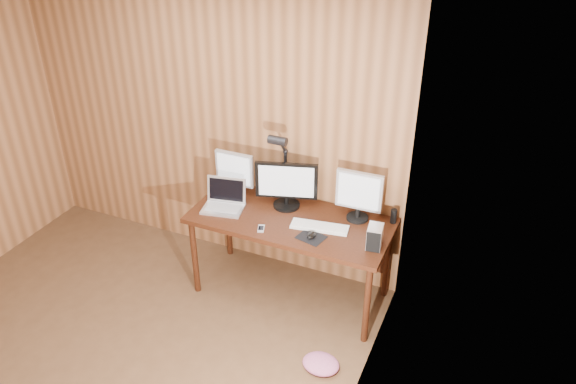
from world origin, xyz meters
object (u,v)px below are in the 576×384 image
Objects in this scene: speaker at (394,216)px; desk_lamp at (281,157)px; monitor_center at (286,185)px; hard_drive at (375,237)px; laptop at (225,201)px; monitor_left at (235,172)px; desk at (294,227)px; keyboard at (320,227)px; monitor_right at (359,195)px; phone at (261,229)px; mouse at (311,235)px.

speaker is 0.18× the size of desk_lamp.
hard_drive is (0.81, -0.26, -0.12)m from monitor_center.
desk_lamp is at bearing 24.33° from laptop.
desk_lamp reaches higher than monitor_center.
monitor_center is 1.27× the size of monitor_left.
speaker reaches higher than desk.
monitor_center reaches higher than keyboard.
monitor_center is 1.07× the size of keyboard.
desk_lamp is (-0.66, 0.02, 0.18)m from monitor_right.
hard_drive reaches higher than desk.
speaker is (0.05, 0.37, -0.03)m from hard_drive.
monitor_right reaches higher than phone.
speaker is (0.50, 0.30, 0.05)m from keyboard.
keyboard is at bearing 104.30° from mouse.
monitor_left reaches higher than keyboard.
hard_drive is at bearing -55.24° from monitor_right.
desk_lamp reaches higher than mouse.
monitor_right reaches higher than monitor_center.
speaker is at bearing 4.18° from monitor_left.
monitor_center is at bearing -1.47° from monitor_left.
desk_lamp is at bearing -177.41° from speaker.
desk is 0.36m from phone.
hard_drive reaches higher than keyboard.
desk is 0.61m from monitor_right.
hard_drive is (1.27, -0.05, 0.03)m from laptop.
laptop reaches higher than keyboard.
monitor_center is 4.72× the size of mouse.
monitor_left is at bearing 170.20° from desk.
laptop is 1.27m from hard_drive.
mouse is (-0.24, -0.38, -0.20)m from monitor_right.
monitor_center is 4.58× the size of phone.
phone is at bearing -42.79° from monitor_left.
speaker is at bearing -6.70° from desk_lamp.
mouse is 0.47m from hard_drive.
laptop is at bearing -166.51° from speaker.
desk is 0.80m from speaker.
monitor_left is (-0.58, 0.10, 0.33)m from desk.
monitor_center is at bearing 155.00° from hard_drive.
speaker is (0.51, 0.44, 0.04)m from mouse.
keyboard is 0.15m from mouse.
speaker is at bearing 75.09° from hard_drive.
monitor_left is 0.84× the size of keyboard.
phone is at bearing -162.83° from keyboard.
phone is (-0.63, -0.43, -0.22)m from monitor_right.
desk_lamp is at bearing 73.81° from phone.
keyboard is at bearing -134.85° from monitor_right.
monitor_left is at bearing 117.28° from phone.
mouse is (0.35, -0.34, -0.18)m from monitor_center.
monitor_left is 0.45m from desk_lamp.
monitor_left is at bearing 157.67° from keyboard.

